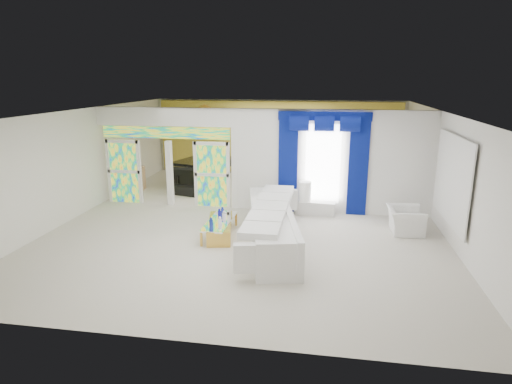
% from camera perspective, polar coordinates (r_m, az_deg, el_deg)
% --- Properties ---
extents(floor, '(12.00, 12.00, 0.00)m').
position_cam_1_polar(floor, '(12.30, -0.47, -3.49)').
color(floor, '#B7AF9E').
rests_on(floor, ground).
extents(dividing_wall, '(5.70, 0.18, 3.00)m').
position_cam_1_polar(dividing_wall, '(12.72, 9.91, 3.90)').
color(dividing_wall, white).
rests_on(dividing_wall, ground).
extents(dividing_header, '(4.30, 0.18, 0.55)m').
position_cam_1_polar(dividing_header, '(13.46, -11.95, 9.66)').
color(dividing_header, white).
rests_on(dividing_header, dividing_wall).
extents(stained_panel_left, '(0.95, 0.04, 2.00)m').
position_cam_1_polar(stained_panel_left, '(14.28, -16.93, 2.61)').
color(stained_panel_left, '#994C3F').
rests_on(stained_panel_left, ground).
extents(stained_panel_right, '(0.95, 0.04, 2.00)m').
position_cam_1_polar(stained_panel_right, '(13.28, -5.81, 2.29)').
color(stained_panel_right, '#994C3F').
rests_on(stained_panel_right, ground).
extents(stained_transom, '(4.00, 0.05, 0.35)m').
position_cam_1_polar(stained_transom, '(13.51, -11.84, 7.65)').
color(stained_transom, '#994C3F').
rests_on(stained_transom, dividing_header).
extents(window_pane, '(1.00, 0.02, 2.30)m').
position_cam_1_polar(window_pane, '(12.63, 8.77, 3.64)').
color(window_pane, white).
rests_on(window_pane, dividing_wall).
extents(blue_drape_left, '(0.55, 0.10, 2.80)m').
position_cam_1_polar(blue_drape_left, '(12.66, 4.22, 3.57)').
color(blue_drape_left, '#04064B').
rests_on(blue_drape_left, ground).
extents(blue_drape_right, '(0.55, 0.10, 2.80)m').
position_cam_1_polar(blue_drape_right, '(12.65, 13.29, 3.19)').
color(blue_drape_right, '#04064B').
rests_on(blue_drape_right, ground).
extents(blue_pelmet, '(2.60, 0.12, 0.25)m').
position_cam_1_polar(blue_pelmet, '(12.42, 9.02, 9.82)').
color(blue_pelmet, '#04064B').
rests_on(blue_pelmet, dividing_wall).
extents(wall_mirror, '(0.04, 2.70, 1.90)m').
position_cam_1_polar(wall_mirror, '(11.15, 24.44, 1.50)').
color(wall_mirror, white).
rests_on(wall_mirror, ground).
extents(gold_curtains, '(9.70, 0.12, 2.90)m').
position_cam_1_polar(gold_curtains, '(17.68, 2.83, 7.12)').
color(gold_curtains, '#AD8829').
rests_on(gold_curtains, ground).
extents(white_sofa, '(1.80, 4.45, 0.83)m').
position_cam_1_polar(white_sofa, '(10.40, 2.05, -4.55)').
color(white_sofa, silver).
rests_on(white_sofa, ground).
extents(coffee_table, '(0.90, 1.77, 0.38)m').
position_cam_1_polar(coffee_table, '(11.00, -4.78, -4.76)').
color(coffee_table, gold).
rests_on(coffee_table, ground).
extents(console_table, '(1.18, 0.44, 0.39)m').
position_cam_1_polar(console_table, '(12.73, 7.72, -2.07)').
color(console_table, silver).
rests_on(console_table, ground).
extents(table_lamp, '(0.36, 0.36, 0.58)m').
position_cam_1_polar(table_lamp, '(12.61, 6.44, 0.09)').
color(table_lamp, white).
rests_on(table_lamp, console_table).
extents(armchair, '(0.88, 1.00, 0.64)m').
position_cam_1_polar(armchair, '(11.77, 19.00, -3.54)').
color(armchair, silver).
rests_on(armchair, ground).
extents(grand_piano, '(1.80, 2.09, 0.90)m').
position_cam_1_polar(grand_piano, '(16.31, -7.53, 2.62)').
color(grand_piano, black).
rests_on(grand_piano, ground).
extents(piano_bench, '(1.00, 0.61, 0.31)m').
position_cam_1_polar(piano_bench, '(14.90, -9.26, 0.22)').
color(piano_bench, black).
rests_on(piano_bench, ground).
extents(tv_console, '(0.64, 0.60, 0.81)m').
position_cam_1_polar(tv_console, '(15.92, -15.47, 1.73)').
color(tv_console, tan).
rests_on(tv_console, ground).
extents(chandelier, '(0.60, 0.60, 0.60)m').
position_cam_1_polar(chandelier, '(15.56, -6.80, 10.25)').
color(chandelier, gold).
rests_on(chandelier, ceiling).
extents(decanters, '(0.21, 1.19, 0.25)m').
position_cam_1_polar(decanters, '(10.85, -4.90, -3.47)').
color(decanters, white).
rests_on(decanters, coffee_table).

